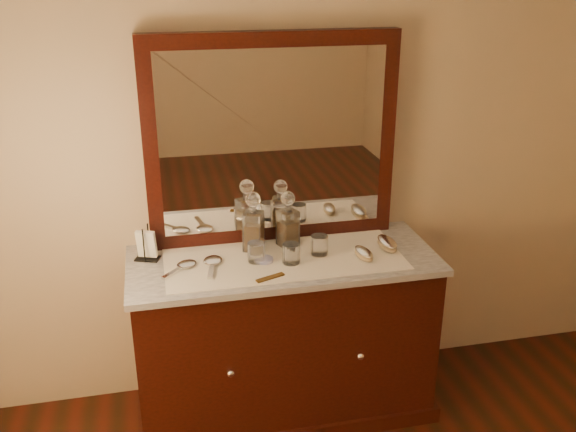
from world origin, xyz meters
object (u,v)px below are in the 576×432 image
at_px(brush_far, 387,243).
at_px(hand_mirror_inner, 213,262).
at_px(napkin_rack, 147,246).
at_px(hand_mirror_outer, 184,266).
at_px(brush_near, 364,253).
at_px(mirror_frame, 272,140).
at_px(comb, 270,277).
at_px(dresser_cabinet, 284,338).
at_px(decanter_left, 253,228).
at_px(pin_dish, 264,260).
at_px(decanter_right, 288,225).

relative_size(brush_far, hand_mirror_inner, 0.74).
bearing_deg(napkin_rack, hand_mirror_inner, -23.44).
bearing_deg(hand_mirror_inner, hand_mirror_outer, -177.23).
xyz_separation_m(brush_near, hand_mirror_outer, (-0.82, 0.07, -0.01)).
bearing_deg(mirror_frame, brush_near, -42.08).
distance_m(comb, brush_far, 0.64).
bearing_deg(dresser_cabinet, decanter_left, 136.58).
relative_size(mirror_frame, hand_mirror_outer, 6.52).
height_order(mirror_frame, brush_near, mirror_frame).
xyz_separation_m(decanter_left, hand_mirror_inner, (-0.21, -0.12, -0.10)).
distance_m(pin_dish, decanter_left, 0.18).
height_order(dresser_cabinet, hand_mirror_outer, hand_mirror_outer).
bearing_deg(hand_mirror_outer, comb, -27.39).
height_order(decanter_right, brush_far, decanter_right).
relative_size(dresser_cabinet, comb, 10.36).
height_order(dresser_cabinet, hand_mirror_inner, hand_mirror_inner).
distance_m(dresser_cabinet, brush_far, 0.69).
distance_m(brush_near, brush_far, 0.16).
height_order(comb, decanter_right, decanter_right).
distance_m(brush_near, hand_mirror_inner, 0.70).
xyz_separation_m(pin_dish, hand_mirror_inner, (-0.23, 0.02, 0.00)).
height_order(dresser_cabinet, comb, comb).
bearing_deg(mirror_frame, brush_far, -26.56).
distance_m(dresser_cabinet, brush_near, 0.60).
bearing_deg(decanter_left, mirror_frame, 47.56).
height_order(mirror_frame, pin_dish, mirror_frame).
relative_size(mirror_frame, decanter_right, 4.30).
relative_size(brush_near, hand_mirror_inner, 0.65).
xyz_separation_m(comb, hand_mirror_inner, (-0.23, 0.19, 0.01)).
bearing_deg(pin_dish, brush_far, 1.49).
distance_m(mirror_frame, decanter_left, 0.42).
height_order(napkin_rack, decanter_left, decanter_left).
relative_size(decanter_left, hand_mirror_inner, 1.28).
height_order(comb, hand_mirror_inner, hand_mirror_inner).
relative_size(dresser_cabinet, brush_near, 9.38).
xyz_separation_m(mirror_frame, pin_dish, (-0.10, -0.27, -0.49)).
height_order(pin_dish, brush_far, brush_far).
bearing_deg(brush_far, napkin_rack, 173.39).
bearing_deg(mirror_frame, decanter_right, -68.78).
height_order(napkin_rack, hand_mirror_inner, napkin_rack).
height_order(comb, brush_near, brush_near).
distance_m(decanter_right, hand_mirror_inner, 0.41).
bearing_deg(brush_near, brush_far, 27.52).
height_order(comb, decanter_left, decanter_left).
height_order(dresser_cabinet, napkin_rack, napkin_rack).
distance_m(pin_dish, brush_near, 0.46).
bearing_deg(mirror_frame, hand_mirror_outer, -151.00).
bearing_deg(decanter_right, brush_near, -32.94).
bearing_deg(comb, decanter_left, 72.97).
bearing_deg(decanter_right, hand_mirror_inner, -161.80).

